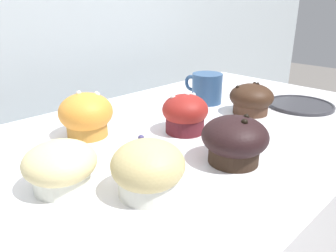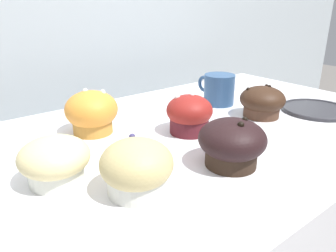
{
  "view_description": "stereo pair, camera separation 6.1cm",
  "coord_description": "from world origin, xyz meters",
  "px_view_note": "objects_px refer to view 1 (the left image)",
  "views": [
    {
      "loc": [
        -0.55,
        -0.44,
        1.2
      ],
      "look_at": [
        -0.15,
        -0.03,
        0.99
      ],
      "focal_mm": 35.0,
      "sensor_mm": 36.0,
      "label": 1
    },
    {
      "loc": [
        -0.5,
        -0.48,
        1.2
      ],
      "look_at": [
        -0.15,
        -0.03,
        0.99
      ],
      "focal_mm": 35.0,
      "sensor_mm": 36.0,
      "label": 2
    }
  ],
  "objects_px": {
    "muffin_front_center": "(148,169)",
    "serving_plate": "(300,105)",
    "muffin_back_right": "(61,166)",
    "muffin_back_center": "(235,140)",
    "muffin_front_left": "(251,99)",
    "coffee_cup": "(206,87)",
    "muffin_front_right": "(86,115)",
    "muffin_back_left": "(185,113)"
  },
  "relations": [
    {
      "from": "muffin_front_left",
      "to": "coffee_cup",
      "type": "xyz_separation_m",
      "value": [
        -0.01,
        0.14,
        0.01
      ]
    },
    {
      "from": "muffin_front_center",
      "to": "coffee_cup",
      "type": "bearing_deg",
      "value": 28.97
    },
    {
      "from": "muffin_back_right",
      "to": "muffin_front_left",
      "type": "distance_m",
      "value": 0.5
    },
    {
      "from": "muffin_front_center",
      "to": "serving_plate",
      "type": "relative_size",
      "value": 0.62
    },
    {
      "from": "muffin_back_left",
      "to": "muffin_back_right",
      "type": "bearing_deg",
      "value": -175.35
    },
    {
      "from": "muffin_back_center",
      "to": "coffee_cup",
      "type": "bearing_deg",
      "value": 46.76
    },
    {
      "from": "muffin_back_right",
      "to": "muffin_back_center",
      "type": "distance_m",
      "value": 0.28
    },
    {
      "from": "muffin_front_center",
      "to": "muffin_front_right",
      "type": "relative_size",
      "value": 0.98
    },
    {
      "from": "muffin_back_right",
      "to": "muffin_front_right",
      "type": "bearing_deg",
      "value": 47.81
    },
    {
      "from": "muffin_front_left",
      "to": "muffin_back_left",
      "type": "bearing_deg",
      "value": 170.86
    },
    {
      "from": "muffin_front_left",
      "to": "muffin_back_center",
      "type": "xyz_separation_m",
      "value": [
        -0.25,
        -0.12,
        0.0
      ]
    },
    {
      "from": "muffin_back_center",
      "to": "serving_plate",
      "type": "bearing_deg",
      "value": 8.62
    },
    {
      "from": "muffin_back_center",
      "to": "serving_plate",
      "type": "relative_size",
      "value": 0.67
    },
    {
      "from": "muffin_back_left",
      "to": "muffin_back_center",
      "type": "relative_size",
      "value": 0.85
    },
    {
      "from": "muffin_front_left",
      "to": "coffee_cup",
      "type": "bearing_deg",
      "value": 92.36
    },
    {
      "from": "coffee_cup",
      "to": "serving_plate",
      "type": "bearing_deg",
      "value": -53.25
    },
    {
      "from": "serving_plate",
      "to": "muffin_back_center",
      "type": "bearing_deg",
      "value": -171.38
    },
    {
      "from": "muffin_back_right",
      "to": "serving_plate",
      "type": "distance_m",
      "value": 0.65
    },
    {
      "from": "coffee_cup",
      "to": "muffin_back_right",
      "type": "bearing_deg",
      "value": -165.56
    },
    {
      "from": "muffin_front_left",
      "to": "muffin_front_right",
      "type": "height_order",
      "value": "muffin_front_right"
    },
    {
      "from": "muffin_back_left",
      "to": "muffin_front_left",
      "type": "height_order",
      "value": "muffin_back_left"
    },
    {
      "from": "muffin_front_center",
      "to": "serving_plate",
      "type": "distance_m",
      "value": 0.56
    },
    {
      "from": "serving_plate",
      "to": "muffin_front_right",
      "type": "bearing_deg",
      "value": 156.42
    },
    {
      "from": "muffin_back_left",
      "to": "muffin_front_center",
      "type": "bearing_deg",
      "value": -149.61
    },
    {
      "from": "muffin_front_center",
      "to": "muffin_back_center",
      "type": "bearing_deg",
      "value": -9.93
    },
    {
      "from": "muffin_front_right",
      "to": "serving_plate",
      "type": "height_order",
      "value": "muffin_front_right"
    },
    {
      "from": "muffin_back_right",
      "to": "muffin_front_left",
      "type": "xyz_separation_m",
      "value": [
        0.5,
        -0.01,
        0.0
      ]
    },
    {
      "from": "muffin_front_right",
      "to": "coffee_cup",
      "type": "xyz_separation_m",
      "value": [
        0.36,
        -0.02,
        -0.0
      ]
    },
    {
      "from": "muffin_back_left",
      "to": "serving_plate",
      "type": "relative_size",
      "value": 0.57
    },
    {
      "from": "muffin_front_center",
      "to": "muffin_back_center",
      "type": "distance_m",
      "value": 0.17
    },
    {
      "from": "muffin_front_right",
      "to": "muffin_back_center",
      "type": "bearing_deg",
      "value": -67.57
    },
    {
      "from": "muffin_front_right",
      "to": "coffee_cup",
      "type": "height_order",
      "value": "muffin_front_right"
    },
    {
      "from": "muffin_back_left",
      "to": "serving_plate",
      "type": "bearing_deg",
      "value": -15.38
    },
    {
      "from": "coffee_cup",
      "to": "serving_plate",
      "type": "distance_m",
      "value": 0.25
    },
    {
      "from": "muffin_front_center",
      "to": "muffin_back_center",
      "type": "relative_size",
      "value": 0.94
    },
    {
      "from": "muffin_back_left",
      "to": "serving_plate",
      "type": "distance_m",
      "value": 0.36
    },
    {
      "from": "muffin_back_left",
      "to": "muffin_back_center",
      "type": "distance_m",
      "value": 0.16
    },
    {
      "from": "muffin_front_right",
      "to": "serving_plate",
      "type": "xyz_separation_m",
      "value": [
        0.51,
        -0.22,
        -0.04
      ]
    },
    {
      "from": "muffin_back_right",
      "to": "serving_plate",
      "type": "bearing_deg",
      "value": -6.36
    },
    {
      "from": "muffin_front_right",
      "to": "serving_plate",
      "type": "relative_size",
      "value": 0.64
    },
    {
      "from": "muffin_back_right",
      "to": "muffin_back_center",
      "type": "xyz_separation_m",
      "value": [
        0.25,
        -0.13,
        0.0
      ]
    },
    {
      "from": "muffin_back_right",
      "to": "coffee_cup",
      "type": "relative_size",
      "value": 0.88
    }
  ]
}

